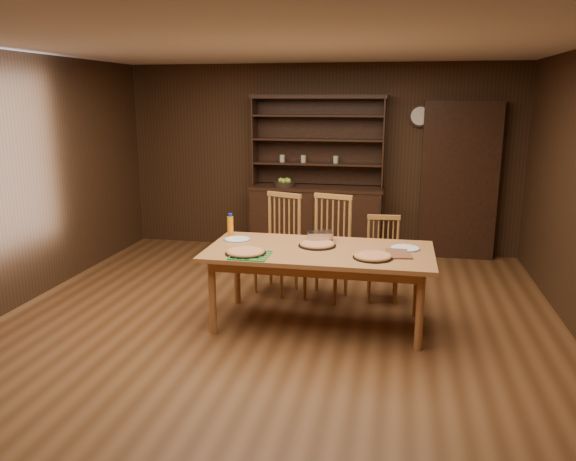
% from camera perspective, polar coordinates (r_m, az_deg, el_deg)
% --- Properties ---
extents(floor, '(6.00, 6.00, 0.00)m').
position_cam_1_polar(floor, '(5.42, -1.52, -9.90)').
color(floor, brown).
rests_on(floor, ground).
extents(room_shell, '(6.00, 6.00, 6.00)m').
position_cam_1_polar(room_shell, '(5.01, -1.63, 6.91)').
color(room_shell, silver).
rests_on(room_shell, floor).
extents(china_hutch, '(1.84, 0.52, 2.17)m').
position_cam_1_polar(china_hutch, '(7.84, 2.90, 1.99)').
color(china_hutch, black).
rests_on(china_hutch, floor).
extents(doorway, '(1.00, 0.18, 2.10)m').
position_cam_1_polar(doorway, '(7.87, 16.97, 4.83)').
color(doorway, black).
rests_on(doorway, floor).
extents(wall_clock, '(0.30, 0.05, 0.30)m').
position_cam_1_polar(wall_clock, '(7.82, 13.27, 11.26)').
color(wall_clock, black).
rests_on(wall_clock, room_shell).
extents(dining_table, '(2.11, 1.06, 0.75)m').
position_cam_1_polar(dining_table, '(5.30, 3.19, -2.66)').
color(dining_table, '#B3693E').
rests_on(dining_table, floor).
extents(chair_left, '(0.57, 0.56, 1.10)m').
position_cam_1_polar(chair_left, '(6.30, -0.85, -0.91)').
color(chair_left, '#C08042').
rests_on(chair_left, floor).
extents(chair_center, '(0.56, 0.54, 1.12)m').
position_cam_1_polar(chair_center, '(6.11, 4.19, -1.31)').
color(chair_center, '#C08042').
rests_on(chair_center, floor).
extents(chair_right, '(0.40, 0.38, 0.91)m').
position_cam_1_polar(chair_right, '(6.15, 9.61, -2.51)').
color(chair_right, '#C08042').
rests_on(chair_right, floor).
extents(pizza_left, '(0.37, 0.37, 0.04)m').
position_cam_1_polar(pizza_left, '(5.13, -4.34, -2.20)').
color(pizza_left, black).
rests_on(pizza_left, dining_table).
extents(pizza_right, '(0.36, 0.36, 0.04)m').
position_cam_1_polar(pizza_right, '(5.04, 8.61, -2.61)').
color(pizza_right, black).
rests_on(pizza_right, dining_table).
extents(pizza_center, '(0.36, 0.36, 0.04)m').
position_cam_1_polar(pizza_center, '(5.39, 2.98, -1.41)').
color(pizza_center, black).
rests_on(pizza_center, dining_table).
extents(cooling_rack, '(0.37, 0.37, 0.01)m').
position_cam_1_polar(cooling_rack, '(5.07, -3.86, -2.51)').
color(cooling_rack, '#0C9E3C').
rests_on(cooling_rack, dining_table).
extents(plate_left, '(0.27, 0.27, 0.02)m').
position_cam_1_polar(plate_left, '(5.63, -5.17, -0.89)').
color(plate_left, white).
rests_on(plate_left, dining_table).
extents(plate_right, '(0.28, 0.28, 0.02)m').
position_cam_1_polar(plate_right, '(5.40, 11.79, -1.76)').
color(plate_right, white).
rests_on(plate_right, dining_table).
extents(foil_dish, '(0.27, 0.23, 0.10)m').
position_cam_1_polar(foil_dish, '(5.57, 3.27, -0.61)').
color(foil_dish, silver).
rests_on(foil_dish, dining_table).
extents(juice_bottle, '(0.06, 0.06, 0.23)m').
position_cam_1_polar(juice_bottle, '(5.79, -5.88, 0.52)').
color(juice_bottle, orange).
rests_on(juice_bottle, dining_table).
extents(pot_holder_a, '(0.22, 0.22, 0.01)m').
position_cam_1_polar(pot_holder_a, '(5.14, 11.35, -2.52)').
color(pot_holder_a, red).
rests_on(pot_holder_a, dining_table).
extents(pot_holder_b, '(0.21, 0.21, 0.02)m').
position_cam_1_polar(pot_holder_b, '(5.25, 10.91, -2.15)').
color(pot_holder_b, red).
rests_on(pot_holder_b, dining_table).
extents(fruit_bowl, '(0.29, 0.29, 0.12)m').
position_cam_1_polar(fruit_bowl, '(7.79, -0.36, 4.82)').
color(fruit_bowl, black).
rests_on(fruit_bowl, china_hutch).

